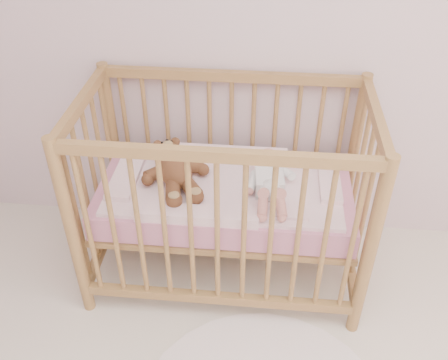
# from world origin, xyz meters

# --- Properties ---
(crib) EXTENTS (1.36, 0.76, 1.00)m
(crib) POSITION_xyz_m (-0.46, 1.60, 0.50)
(crib) COLOR #9C7442
(crib) RESTS_ON floor
(mattress) EXTENTS (1.22, 0.62, 0.13)m
(mattress) POSITION_xyz_m (-0.46, 1.60, 0.49)
(mattress) COLOR #C67B98
(mattress) RESTS_ON crib
(blanket) EXTENTS (1.10, 0.58, 0.06)m
(blanket) POSITION_xyz_m (-0.46, 1.60, 0.56)
(blanket) COLOR #F9ABB8
(blanket) RESTS_ON mattress
(baby) EXTENTS (0.28, 0.52, 0.12)m
(baby) POSITION_xyz_m (-0.25, 1.58, 0.64)
(baby) COLOR white
(baby) RESTS_ON blanket
(teddy_bear) EXTENTS (0.50, 0.58, 0.14)m
(teddy_bear) POSITION_xyz_m (-0.69, 1.58, 0.65)
(teddy_bear) COLOR brown
(teddy_bear) RESTS_ON blanket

